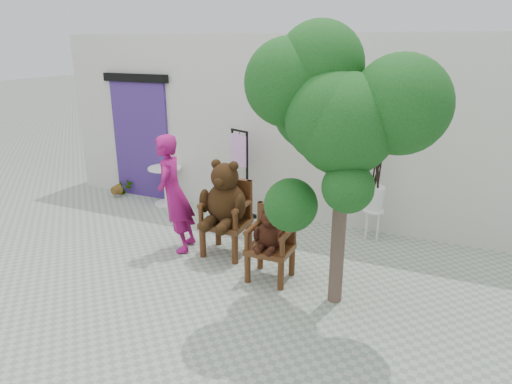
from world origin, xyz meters
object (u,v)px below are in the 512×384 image
chair_big (226,203)px  cafe_table (165,181)px  person (174,194)px  display_stand (240,185)px  chair_small (271,237)px  stool_bucket (375,198)px  tree (332,104)px

chair_big → cafe_table: 2.43m
chair_big → person: 0.75m
cafe_table → display_stand: (1.54, -0.04, 0.14)m
chair_small → person: person is taller
chair_big → stool_bucket: bearing=38.1°
chair_big → person: size_ratio=0.82×
chair_big → cafe_table: bearing=144.9°
chair_small → person: bearing=171.6°
stool_bucket → tree: 2.76m
stool_bucket → tree: bearing=-93.9°
display_stand → chair_big: bearing=-49.3°
display_stand → tree: bearing=-23.2°
stool_bucket → person: bearing=-148.2°
stool_bucket → chair_big: bearing=-141.9°
stool_bucket → tree: tree is taller
chair_big → cafe_table: size_ratio=1.94×
cafe_table → display_stand: size_ratio=0.47×
chair_small → cafe_table: bearing=147.7°
stool_bucket → display_stand: bearing=-178.4°
display_stand → stool_bucket: size_ratio=1.04×
person → cafe_table: size_ratio=2.37×
chair_small → stool_bucket: stool_bucket is taller
person → chair_big: bearing=85.7°
chair_small → tree: tree is taller
person → display_stand: size_ratio=1.10×
chair_small → person: 1.61m
chair_big → display_stand: size_ratio=0.90×
chair_small → tree: size_ratio=0.31×
person → stool_bucket: bearing=105.3°
cafe_table → tree: bearing=-31.2°
cafe_table → person: bearing=-51.2°
tree → person: bearing=164.8°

